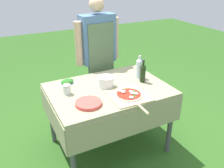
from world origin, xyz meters
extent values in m
plane|color=#2D5B1E|center=(0.00, 0.00, 0.00)|extent=(12.00, 12.00, 0.00)
cube|color=gray|center=(0.00, 0.00, 0.76)|extent=(1.24, 0.89, 0.04)
cube|color=gray|center=(0.00, -0.45, 0.60)|extent=(1.24, 0.01, 0.28)
cube|color=gray|center=(0.00, 0.45, 0.60)|extent=(1.24, 0.01, 0.28)
cube|color=gray|center=(-0.63, 0.00, 0.60)|extent=(0.01, 0.89, 0.28)
cube|color=gray|center=(0.63, 0.00, 0.60)|extent=(0.01, 0.89, 0.28)
cylinder|color=#4C4C51|center=(-0.56, -0.39, 0.37)|extent=(0.05, 0.05, 0.74)
cylinder|color=#4C4C51|center=(0.56, -0.39, 0.37)|extent=(0.05, 0.05, 0.74)
cylinder|color=#4C4C51|center=(-0.56, 0.39, 0.37)|extent=(0.05, 0.05, 0.74)
cylinder|color=#4C4C51|center=(0.56, 0.39, 0.37)|extent=(0.05, 0.05, 0.74)
cylinder|color=#333D56|center=(0.27, 0.70, 0.41)|extent=(0.12, 0.12, 0.81)
cylinder|color=#333D56|center=(0.11, 0.69, 0.41)|extent=(0.12, 0.12, 0.81)
cube|color=#4C7099|center=(0.19, 0.69, 1.12)|extent=(0.45, 0.21, 0.61)
cube|color=#56704C|center=(0.20, 0.59, 0.89)|extent=(0.35, 0.03, 0.88)
cylinder|color=tan|center=(0.45, 0.71, 1.09)|extent=(0.09, 0.09, 0.54)
cylinder|color=tan|center=(-0.07, 0.68, 1.09)|extent=(0.09, 0.09, 0.54)
sphere|color=tan|center=(0.19, 0.69, 1.53)|extent=(0.19, 0.19, 0.19)
cube|color=#D1B27F|center=(0.10, -0.25, 0.78)|extent=(0.40, 0.40, 0.01)
cylinder|color=#D1B27F|center=(0.08, -0.52, 0.78)|extent=(0.03, 0.18, 0.02)
cylinder|color=beige|center=(0.10, -0.25, 0.79)|extent=(0.27, 0.27, 0.01)
cylinder|color=#B22819|center=(0.10, -0.25, 0.80)|extent=(0.24, 0.24, 0.00)
ellipsoid|color=white|center=(0.16, -0.29, 0.81)|extent=(0.05, 0.05, 0.02)
ellipsoid|color=white|center=(0.13, -0.27, 0.81)|extent=(0.05, 0.05, 0.02)
ellipsoid|color=white|center=(0.07, -0.20, 0.81)|extent=(0.04, 0.04, 0.01)
ellipsoid|color=white|center=(0.07, -0.34, 0.81)|extent=(0.05, 0.06, 0.02)
ellipsoid|color=white|center=(0.13, -0.25, 0.81)|extent=(0.06, 0.06, 0.02)
ellipsoid|color=white|center=(0.14, -0.22, 0.81)|extent=(0.04, 0.04, 0.01)
ellipsoid|color=white|center=(0.06, -0.21, 0.81)|extent=(0.04, 0.05, 0.02)
ellipsoid|color=white|center=(0.05, -0.17, 0.81)|extent=(0.05, 0.05, 0.02)
ellipsoid|color=white|center=(0.13, -0.22, 0.81)|extent=(0.04, 0.04, 0.01)
ellipsoid|color=#286B23|center=(0.17, -0.22, 0.81)|extent=(0.02, 0.04, 0.00)
ellipsoid|color=#286B23|center=(0.10, -0.16, 0.81)|extent=(0.03, 0.04, 0.00)
ellipsoid|color=#286B23|center=(0.12, -0.33, 0.81)|extent=(0.02, 0.03, 0.00)
ellipsoid|color=#286B23|center=(0.14, -0.29, 0.81)|extent=(0.03, 0.03, 0.00)
ellipsoid|color=#286B23|center=(0.18, -0.26, 0.81)|extent=(0.03, 0.04, 0.00)
ellipsoid|color=#286B23|center=(0.13, -0.30, 0.81)|extent=(0.02, 0.03, 0.00)
cylinder|color=black|center=(0.41, -0.03, 0.87)|extent=(0.06, 0.06, 0.19)
cylinder|color=black|center=(0.41, -0.03, 0.99)|extent=(0.02, 0.02, 0.05)
cylinder|color=#232326|center=(0.41, -0.03, 1.02)|extent=(0.03, 0.03, 0.02)
cylinder|color=silver|center=(0.43, 0.08, 0.88)|extent=(0.07, 0.07, 0.21)
cone|color=silver|center=(0.43, 0.08, 1.00)|extent=(0.07, 0.07, 0.04)
cylinder|color=silver|center=(0.43, 0.08, 1.03)|extent=(0.03, 0.03, 0.02)
cube|color=silver|center=(-0.36, 0.30, 0.78)|extent=(0.20, 0.17, 0.01)
ellipsoid|color=#286B23|center=(-0.36, 0.30, 0.80)|extent=(0.17, 0.14, 0.05)
cylinder|color=silver|center=(-0.01, 0.04, 0.83)|extent=(0.17, 0.17, 0.12)
cylinder|color=#DB4C42|center=(-0.32, -0.22, 0.78)|extent=(0.25, 0.25, 0.00)
cylinder|color=#DB4C42|center=(-0.32, -0.22, 0.78)|extent=(0.25, 0.25, 0.00)
cylinder|color=#DB4C42|center=(-0.32, -0.22, 0.79)|extent=(0.25, 0.25, 0.00)
cylinder|color=#DB4C42|center=(-0.32, -0.22, 0.79)|extent=(0.25, 0.25, 0.00)
cylinder|color=#DB4C42|center=(-0.32, -0.22, 0.80)|extent=(0.25, 0.25, 0.00)
cylinder|color=#DB4C42|center=(-0.32, -0.22, 0.80)|extent=(0.25, 0.25, 0.00)
cylinder|color=silver|center=(-0.43, 0.08, 0.82)|extent=(0.08, 0.08, 0.09)
cylinder|color=#B22819|center=(-0.43, 0.08, 0.81)|extent=(0.07, 0.07, 0.06)
cylinder|color=#B7B2A3|center=(-0.43, 0.08, 0.87)|extent=(0.08, 0.08, 0.01)
camera|label=1|loc=(-0.99, -2.00, 1.92)|focal=38.00mm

